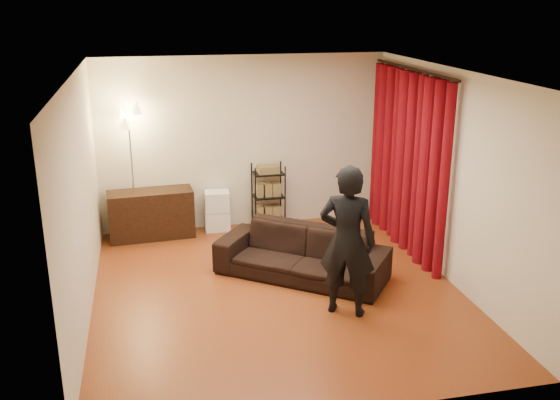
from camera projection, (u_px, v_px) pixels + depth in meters
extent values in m
plane|color=maroon|center=(277.00, 291.00, 7.84)|extent=(5.00, 5.00, 0.00)
plane|color=white|center=(277.00, 74.00, 7.01)|extent=(5.00, 5.00, 0.00)
plane|color=beige|center=(244.00, 143.00, 9.75)|extent=(5.00, 0.00, 5.00)
plane|color=beige|center=(341.00, 275.00, 5.10)|extent=(5.00, 0.00, 5.00)
plane|color=beige|center=(81.00, 201.00, 6.97)|extent=(0.00, 5.00, 5.00)
plane|color=beige|center=(451.00, 177.00, 7.88)|extent=(0.00, 5.00, 5.00)
cylinder|color=black|center=(413.00, 69.00, 8.52)|extent=(0.04, 2.65, 0.04)
imported|color=black|center=(302.00, 254.00, 8.15)|extent=(2.29, 2.01, 0.65)
imported|color=black|center=(347.00, 241.00, 7.05)|extent=(0.78, 0.69, 1.78)
cube|color=black|center=(151.00, 214.00, 9.49)|extent=(1.30, 0.56, 0.74)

